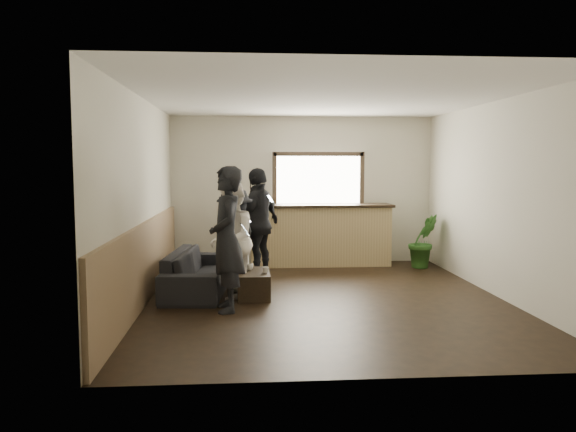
{
  "coord_description": "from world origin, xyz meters",
  "views": [
    {
      "loc": [
        -1.1,
        -7.72,
        1.88
      ],
      "look_at": [
        -0.48,
        0.4,
        1.14
      ],
      "focal_mm": 35.0,
      "sensor_mm": 36.0,
      "label": 1
    }
  ],
  "objects": [
    {
      "name": "cup_b",
      "position": [
        -0.82,
        0.1,
        0.4
      ],
      "size": [
        0.1,
        0.1,
        0.08
      ],
      "primitive_type": "imported",
      "rotation": [
        0.0,
        0.0,
        3.07
      ],
      "color": "silver",
      "rests_on": "coffee_table"
    },
    {
      "name": "potted_plant",
      "position": [
        2.15,
        2.24,
        0.5
      ],
      "size": [
        0.61,
        0.52,
        0.99
      ],
      "primitive_type": "imported",
      "rotation": [
        0.0,
        0.0,
        0.17
      ],
      "color": "#2D6623",
      "rests_on": "ground"
    },
    {
      "name": "bar_counter",
      "position": [
        0.3,
        2.7,
        0.64
      ],
      "size": [
        2.7,
        0.68,
        2.13
      ],
      "color": "tan",
      "rests_on": "ground"
    },
    {
      "name": "room_shell",
      "position": [
        -0.74,
        0.0,
        1.47
      ],
      "size": [
        5.01,
        6.01,
        2.8
      ],
      "color": "silver",
      "rests_on": "ground"
    },
    {
      "name": "person_d",
      "position": [
        -0.87,
        1.52,
        0.92
      ],
      "size": [
        0.97,
        1.14,
        1.84
      ],
      "rotation": [
        0.0,
        0.0,
        -2.16
      ],
      "color": "black",
      "rests_on": "ground"
    },
    {
      "name": "person_b",
      "position": [
        -1.31,
        0.17,
        0.82
      ],
      "size": [
        0.7,
        0.86,
        1.65
      ],
      "rotation": [
        0.0,
        0.0,
        -1.67
      ],
      "color": "silver",
      "rests_on": "ground"
    },
    {
      "name": "coffee_table",
      "position": [
        -0.99,
        0.2,
        0.18
      ],
      "size": [
        0.46,
        0.82,
        0.36
      ],
      "primitive_type": "cube",
      "rotation": [
        0.0,
        0.0,
        0.01
      ],
      "color": "black",
      "rests_on": "ground"
    },
    {
      "name": "cup_a",
      "position": [
        -1.05,
        0.33,
        0.41
      ],
      "size": [
        0.15,
        0.15,
        0.1
      ],
      "primitive_type": "imported",
      "rotation": [
        0.0,
        0.0,
        2.87
      ],
      "color": "silver",
      "rests_on": "coffee_table"
    },
    {
      "name": "person_a",
      "position": [
        -1.34,
        -0.55,
        0.93
      ],
      "size": [
        0.54,
        0.74,
        1.87
      ],
      "rotation": [
        0.0,
        0.0,
        -1.43
      ],
      "color": "black",
      "rests_on": "ground"
    },
    {
      "name": "person_c",
      "position": [
        -1.26,
        0.9,
        0.77
      ],
      "size": [
        0.95,
        1.14,
        1.54
      ],
      "rotation": [
        0.0,
        0.0,
        -2.03
      ],
      "color": "black",
      "rests_on": "ground"
    },
    {
      "name": "ground",
      "position": [
        0.0,
        0.0,
        0.0
      ],
      "size": [
        5.0,
        6.0,
        0.01
      ],
      "primitive_type": "cube",
      "color": "black"
    },
    {
      "name": "sofa",
      "position": [
        -1.79,
        0.61,
        0.3
      ],
      "size": [
        0.99,
        2.15,
        0.61
      ],
      "primitive_type": "imported",
      "rotation": [
        0.0,
        0.0,
        1.48
      ],
      "color": "black",
      "rests_on": "ground"
    }
  ]
}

